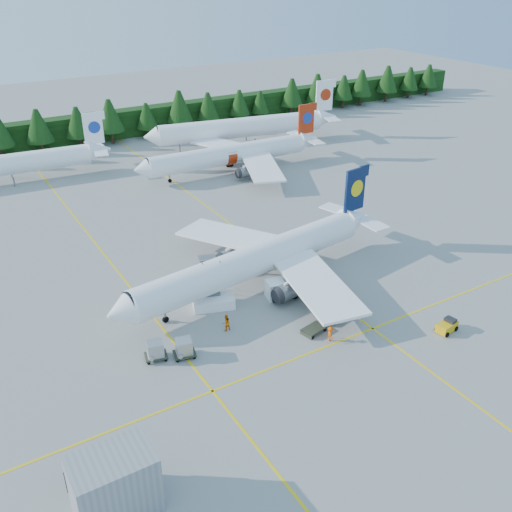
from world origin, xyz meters
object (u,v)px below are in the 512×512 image
airliner_navy (248,263)px  airliner_red (226,156)px  airstairs (213,298)px  service_truck (291,284)px  baggage_tug (447,326)px

airliner_navy → airliner_red: bearing=56.9°
airstairs → airliner_red: bearing=78.5°
airliner_red → service_truck: 45.81m
airliner_navy → baggage_tug: airliner_navy is taller
airliner_red → baggage_tug: 58.89m
baggage_tug → airliner_navy: bearing=117.0°
airliner_red → service_truck: bearing=-106.6°
airliner_red → airstairs: (-23.75, -40.70, -2.36)m
airliner_navy → airliner_red: 43.31m
service_truck → baggage_tug: bearing=-44.2°
airliner_red → service_truck: size_ratio=5.94×
airstairs → service_truck: airstairs is taller
airliner_navy → baggage_tug: bearing=-62.4°
airliner_navy → service_truck: airliner_navy is taller
airliner_navy → airliner_red: airliner_navy is taller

